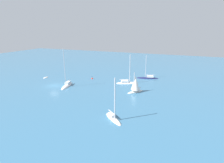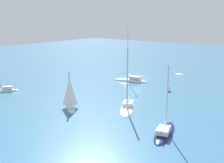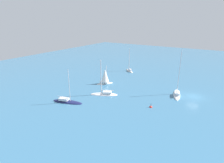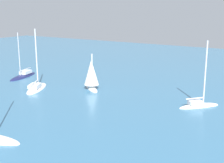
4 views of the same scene
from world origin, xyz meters
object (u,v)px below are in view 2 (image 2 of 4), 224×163
at_px(yacht, 4,90).
at_px(ketch_1, 128,108).
at_px(sloop, 131,81).
at_px(yacht_1, 70,95).
at_px(rib, 180,75).
at_px(channel_buoy, 169,92).
at_px(ketch, 164,132).

xyz_separation_m(yacht, ketch_1, (-22.59, -4.63, -0.07)).
bearing_deg(sloop, yacht_1, 82.83).
height_order(yacht, ketch_1, ketch_1).
bearing_deg(rib, channel_buoy, -74.73).
height_order(sloop, yacht_1, sloop).
bearing_deg(yacht, channel_buoy, 166.38).
bearing_deg(ketch, rib, 5.46).
height_order(rib, yacht_1, yacht_1).
distance_m(ketch, sloop, 26.13).
bearing_deg(yacht_1, ketch, -142.64).
bearing_deg(ketch, ketch_1, 44.52).
bearing_deg(rib, ketch_1, -83.29).
height_order(yacht, sloop, sloop).
relative_size(ketch, yacht, 0.96).
relative_size(yacht_1, ketch_1, 0.62).
xyz_separation_m(rib, ketch_1, (-4.24, 27.22, 0.20)).
relative_size(sloop, ketch_1, 1.26).
height_order(ketch, rib, ketch).
bearing_deg(ketch_1, ketch, 32.53).
xyz_separation_m(ketch, channel_buoy, (7.49, -16.74, -0.12)).
xyz_separation_m(yacht, sloop, (-13.38, -19.72, -0.11)).
xyz_separation_m(rib, yacht_1, (2.54, 31.60, 1.98)).
bearing_deg(ketch, yacht_1, 73.62).
relative_size(sloop, channel_buoy, 9.76).
relative_size(ketch, rib, 3.46).
distance_m(sloop, yacht_1, 19.71).
bearing_deg(yacht, ketch, 130.43).
xyz_separation_m(rib, channel_buoy, (-4.73, 15.08, 0.01)).
bearing_deg(ketch_1, channel_buoy, 150.15).
distance_m(rib, ketch_1, 27.55).
xyz_separation_m(sloop, yacht_1, (-2.43, 19.47, 1.83)).
relative_size(yacht, ketch_1, 0.92).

